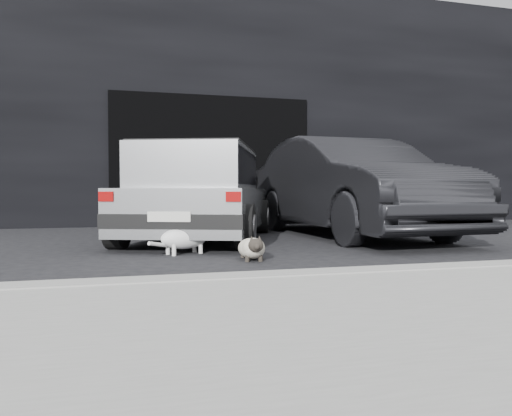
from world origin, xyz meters
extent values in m
plane|color=black|center=(0.00, 0.00, 0.00)|extent=(80.00, 80.00, 0.00)
cube|color=black|center=(1.00, 6.00, 2.50)|extent=(34.00, 4.00, 5.00)
cube|color=black|center=(1.00, 3.99, 1.30)|extent=(4.00, 0.10, 2.60)
cube|color=gray|center=(1.00, -2.60, 0.06)|extent=(18.00, 0.25, 0.12)
cube|color=gray|center=(1.00, -3.80, 0.06)|extent=(18.00, 2.20, 0.11)
cube|color=#A3A5A7|center=(0.33, 1.14, 0.44)|extent=(2.70, 3.86, 0.56)
cube|color=#A3A5A7|center=(0.27, 0.97, 1.00)|extent=(2.12, 2.69, 0.56)
cube|color=black|center=(0.27, 0.97, 1.00)|extent=(2.10, 2.61, 0.45)
cube|color=black|center=(-0.26, -0.45, 0.36)|extent=(1.55, 0.69, 0.16)
cube|color=black|center=(0.92, 2.74, 0.36)|extent=(1.55, 0.69, 0.16)
cube|color=silver|center=(-0.29, -0.52, 0.42)|extent=(0.45, 0.18, 0.11)
cube|color=#8C0707|center=(-0.94, -0.28, 0.63)|extent=(0.16, 0.08, 0.11)
cube|color=#8C0707|center=(0.37, -0.76, 0.63)|extent=(0.16, 0.08, 0.11)
cube|color=black|center=(0.27, 0.97, 1.30)|extent=(2.04, 2.47, 0.03)
cylinder|color=black|center=(-0.83, 0.22, 0.27)|extent=(0.38, 0.58, 0.54)
cylinder|color=slate|center=(-0.93, 0.26, 0.27)|extent=(0.12, 0.29, 0.30)
cylinder|color=black|center=(0.61, -0.31, 0.27)|extent=(0.38, 0.58, 0.54)
cylinder|color=slate|center=(0.71, -0.35, 0.27)|extent=(0.12, 0.29, 0.30)
cylinder|color=black|center=(0.03, 2.56, 0.27)|extent=(0.38, 0.58, 0.54)
cylinder|color=slate|center=(-0.07, 2.59, 0.27)|extent=(0.12, 0.29, 0.30)
cylinder|color=black|center=(1.47, 2.02, 0.27)|extent=(0.38, 0.58, 0.54)
cylinder|color=slate|center=(1.58, 1.98, 0.27)|extent=(0.12, 0.29, 0.30)
imported|color=black|center=(2.59, 1.05, 0.76)|extent=(1.79, 4.67, 1.52)
ellipsoid|color=beige|center=(0.48, -1.07, 0.11)|extent=(0.31, 0.55, 0.20)
ellipsoid|color=beige|center=(0.47, -1.20, 0.14)|extent=(0.25, 0.25, 0.19)
ellipsoid|color=black|center=(0.46, -1.33, 0.17)|extent=(0.16, 0.14, 0.13)
sphere|color=black|center=(0.45, -1.39, 0.17)|extent=(0.06, 0.06, 0.06)
cone|color=black|center=(0.50, -1.32, 0.23)|extent=(0.05, 0.07, 0.07)
cone|color=black|center=(0.42, -1.31, 0.23)|extent=(0.05, 0.07, 0.07)
cylinder|color=black|center=(0.53, -1.23, 0.03)|extent=(0.04, 0.04, 0.07)
cylinder|color=black|center=(0.40, -1.21, 0.03)|extent=(0.04, 0.04, 0.07)
cylinder|color=black|center=(0.56, -0.92, 0.03)|extent=(0.04, 0.04, 0.07)
cylinder|color=black|center=(0.43, -0.91, 0.03)|extent=(0.04, 0.04, 0.07)
cylinder|color=black|center=(0.51, -0.78, 0.08)|extent=(0.11, 0.29, 0.09)
ellipsoid|color=white|center=(-0.11, -0.45, 0.18)|extent=(0.62, 0.47, 0.24)
ellipsoid|color=white|center=(0.01, -0.40, 0.20)|extent=(0.31, 0.31, 0.20)
ellipsoid|color=white|center=(0.15, -0.35, 0.29)|extent=(0.19, 0.20, 0.14)
sphere|color=white|center=(0.21, -0.32, 0.28)|extent=(0.06, 0.06, 0.06)
cone|color=white|center=(0.12, -0.31, 0.35)|extent=(0.08, 0.07, 0.07)
cone|color=white|center=(0.15, -0.39, 0.35)|extent=(0.08, 0.07, 0.07)
cylinder|color=white|center=(0.01, -0.33, 0.07)|extent=(0.05, 0.05, 0.14)
cylinder|color=white|center=(0.06, -0.46, 0.07)|extent=(0.05, 0.05, 0.14)
cylinder|color=white|center=(-0.29, -0.45, 0.07)|extent=(0.05, 0.05, 0.14)
cylinder|color=white|center=(-0.24, -0.58, 0.07)|extent=(0.05, 0.05, 0.14)
cylinder|color=white|center=(-0.40, -0.56, 0.12)|extent=(0.26, 0.23, 0.09)
ellipsoid|color=gray|center=(-0.20, -0.51, 0.20)|extent=(0.24, 0.22, 0.10)
camera|label=1|loc=(-0.79, -5.92, 0.70)|focal=35.00mm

